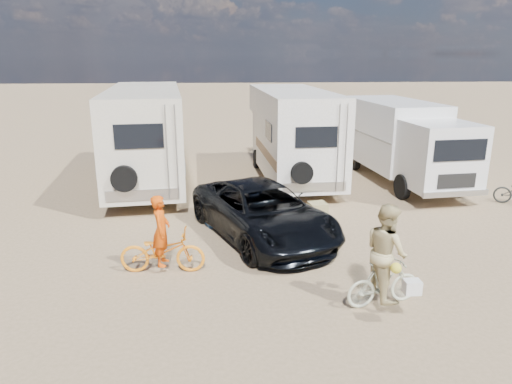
{
  "coord_description": "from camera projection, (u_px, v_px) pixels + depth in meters",
  "views": [
    {
      "loc": [
        -2.41,
        -10.03,
        4.6
      ],
      "look_at": [
        -1.58,
        1.18,
        1.3
      ],
      "focal_mm": 33.1,
      "sensor_mm": 36.0,
      "label": 1
    }
  ],
  "objects": [
    {
      "name": "rv_left",
      "position": [
        146.0,
        137.0,
        17.05
      ],
      "size": [
        3.3,
        8.42,
        3.42
      ],
      "primitive_type": null,
      "rotation": [
        0.0,
        0.0,
        0.11
      ],
      "color": "beige",
      "rests_on": "ground"
    },
    {
      "name": "cooler",
      "position": [
        217.0,
        217.0,
        13.12
      ],
      "size": [
        0.68,
        0.58,
        0.46
      ],
      "primitive_type": "cube",
      "rotation": [
        0.0,
        0.0,
        0.31
      ],
      "color": "#30598C",
      "rests_on": "ground"
    },
    {
      "name": "ground",
      "position": [
        327.0,
        258.0,
        11.06
      ],
      "size": [
        140.0,
        140.0,
        0.0
      ],
      "primitive_type": "plane",
      "color": "#9B7F5C",
      "rests_on": "ground"
    },
    {
      "name": "crate",
      "position": [
        318.0,
        209.0,
        13.89
      ],
      "size": [
        0.57,
        0.57,
        0.4
      ],
      "primitive_type": "cube",
      "rotation": [
        0.0,
        0.0,
        0.16
      ],
      "color": "#8A7F51",
      "rests_on": "ground"
    },
    {
      "name": "bike_woman",
      "position": [
        383.0,
        283.0,
        8.88
      ],
      "size": [
        1.56,
        0.75,
        0.9
      ],
      "primitive_type": "imported",
      "rotation": [
        0.0,
        0.0,
        1.79
      ],
      "color": "#B6BC9E",
      "rests_on": "ground"
    },
    {
      "name": "box_truck",
      "position": [
        404.0,
        143.0,
        17.3
      ],
      "size": [
        2.93,
        7.16,
        2.9
      ],
      "primitive_type": null,
      "rotation": [
        0.0,
        0.0,
        0.1
      ],
      "color": "silver",
      "rests_on": "ground"
    },
    {
      "name": "rv_main",
      "position": [
        292.0,
        136.0,
        17.5
      ],
      "size": [
        2.74,
        7.04,
        3.34
      ],
      "primitive_type": null,
      "rotation": [
        0.0,
        0.0,
        0.06
      ],
      "color": "silver",
      "rests_on": "ground"
    },
    {
      "name": "bike_man",
      "position": [
        162.0,
        251.0,
        10.24
      ],
      "size": [
        1.87,
        0.74,
        0.97
      ],
      "primitive_type": "imported",
      "rotation": [
        0.0,
        0.0,
        1.52
      ],
      "color": "orange",
      "rests_on": "ground"
    },
    {
      "name": "rider_man",
      "position": [
        162.0,
        238.0,
        10.15
      ],
      "size": [
        0.4,
        0.59,
        1.57
      ],
      "primitive_type": "imported",
      "rotation": [
        0.0,
        0.0,
        1.52
      ],
      "color": "#D74808",
      "rests_on": "ground"
    },
    {
      "name": "rider_woman",
      "position": [
        385.0,
        260.0,
        8.75
      ],
      "size": [
        0.87,
        1.02,
        1.84
      ],
      "primitive_type": "imported",
      "rotation": [
        0.0,
        0.0,
        1.79
      ],
      "color": "tan",
      "rests_on": "ground"
    },
    {
      "name": "dark_suv",
      "position": [
        263.0,
        212.0,
        12.13
      ],
      "size": [
        4.05,
        5.53,
        1.4
      ],
      "primitive_type": "imported",
      "rotation": [
        0.0,
        0.0,
        0.39
      ],
      "color": "black",
      "rests_on": "ground"
    }
  ]
}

